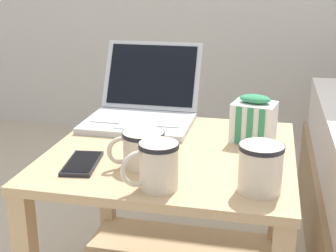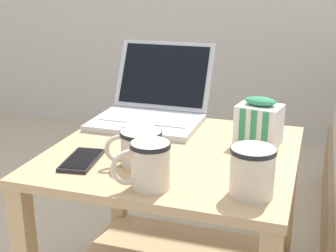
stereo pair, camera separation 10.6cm
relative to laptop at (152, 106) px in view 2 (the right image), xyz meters
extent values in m
cube|color=tan|center=(0.14, -0.23, -0.06)|extent=(0.63, 0.60, 0.02)
cube|color=tan|center=(-0.15, 0.05, -0.32)|extent=(0.04, 0.04, 0.50)
cube|color=tan|center=(0.43, 0.05, -0.32)|extent=(0.04, 0.04, 0.50)
cube|color=#B7BABC|center=(0.00, -0.06, -0.04)|extent=(0.32, 0.23, 0.02)
cube|color=silver|center=(0.00, -0.04, -0.03)|extent=(0.27, 0.13, 0.00)
cube|color=silver|center=(0.00, -0.12, -0.03)|extent=(0.09, 0.05, 0.00)
cube|color=#B7BABC|center=(0.00, 0.11, 0.07)|extent=(0.32, 0.11, 0.21)
cube|color=black|center=(0.00, 0.11, 0.08)|extent=(0.29, 0.09, 0.18)
cube|color=black|center=(0.07, 0.13, 0.08)|extent=(0.04, 0.02, 0.03)
cube|color=red|center=(0.01, 0.10, 0.03)|extent=(0.03, 0.02, 0.03)
cylinder|color=beige|center=(0.16, -0.45, 0.01)|extent=(0.08, 0.08, 0.10)
cylinder|color=black|center=(0.16, -0.45, 0.05)|extent=(0.09, 0.09, 0.01)
cylinder|color=black|center=(0.16, -0.45, 0.04)|extent=(0.08, 0.08, 0.01)
torus|color=beige|center=(0.12, -0.48, 0.01)|extent=(0.07, 0.06, 0.08)
cylinder|color=beige|center=(0.37, -0.42, 0.01)|extent=(0.09, 0.09, 0.10)
cylinder|color=black|center=(0.37, -0.42, 0.05)|extent=(0.09, 0.09, 0.01)
cylinder|color=black|center=(0.37, -0.42, 0.04)|extent=(0.08, 0.08, 0.01)
torus|color=beige|center=(0.36, -0.37, 0.01)|extent=(0.02, 0.08, 0.08)
cylinder|color=beige|center=(0.10, -0.34, 0.00)|extent=(0.10, 0.10, 0.09)
cylinder|color=black|center=(0.10, -0.34, 0.03)|extent=(0.10, 0.10, 0.01)
cylinder|color=black|center=(0.10, -0.34, 0.03)|extent=(0.09, 0.09, 0.01)
torus|color=beige|center=(0.05, -0.37, 0.00)|extent=(0.07, 0.04, 0.07)
cube|color=white|center=(0.34, -0.11, 0.01)|extent=(0.13, 0.11, 0.11)
cube|color=#338C59|center=(0.30, -0.15, 0.01)|extent=(0.02, 0.01, 0.10)
cube|color=#338C59|center=(0.33, -0.15, 0.01)|extent=(0.02, 0.01, 0.10)
cube|color=#338C59|center=(0.36, -0.16, 0.01)|extent=(0.02, 0.01, 0.10)
ellipsoid|color=#338C59|center=(0.34, -0.11, 0.07)|extent=(0.09, 0.07, 0.02)
cube|color=black|center=(-0.05, -0.37, -0.04)|extent=(0.09, 0.15, 0.01)
cube|color=black|center=(-0.05, -0.37, -0.04)|extent=(0.08, 0.14, 0.00)
camera|label=1|loc=(0.38, -1.34, 0.40)|focal=50.00mm
camera|label=2|loc=(0.48, -1.31, 0.40)|focal=50.00mm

